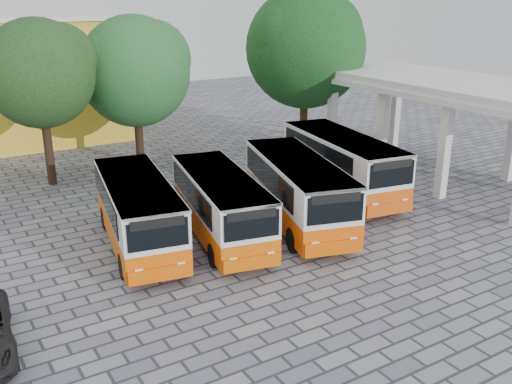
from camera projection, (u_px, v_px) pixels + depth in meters
ground at (340, 244)px, 23.10m from camera, size 90.00×90.00×0.00m
terminal_shelter at (452, 89)px, 29.89m from camera, size 6.80×15.80×5.40m
bus_far_left at (138, 210)px, 22.35m from camera, size 3.64×8.02×2.77m
bus_centre_left at (221, 203)px, 23.16m from camera, size 3.74×7.90×2.72m
bus_centre_right at (298, 188)px, 24.55m from camera, size 4.58×8.61×2.93m
bus_far_right at (342, 161)px, 28.32m from camera, size 3.82×8.65×3.00m
tree_left at (40, 70)px, 28.58m from camera, size 5.80×5.52×8.59m
tree_middle at (136, 68)px, 32.30m from camera, size 6.62×6.30×8.60m
tree_right at (307, 44)px, 35.22m from camera, size 7.79×7.42×10.14m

